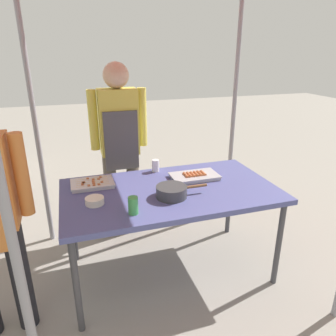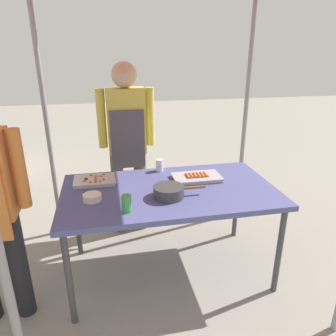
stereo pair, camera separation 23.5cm
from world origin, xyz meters
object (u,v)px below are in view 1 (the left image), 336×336
Objects in this scene: stall_table at (170,195)px; tray_meat_skewers at (92,184)px; condiment_bowl at (95,201)px; drink_cup_near_edge at (133,205)px; tray_grilled_sausages at (194,176)px; vendor_woman at (119,138)px; drink_cup_by_wok at (156,166)px; cooking_wok at (172,191)px.

tray_meat_skewers is (-0.55, 0.24, 0.07)m from stall_table.
condiment_bowl is at bearing -92.27° from tray_meat_skewers.
stall_table is 13.82× the size of drink_cup_near_edge.
tray_grilled_sausages is at bearing 14.68° from condiment_bowl.
drink_cup_near_edge reaches higher than condiment_bowl.
stall_table is 4.94× the size of tray_meat_skewers.
vendor_woman is at bearing 84.83° from drink_cup_near_edge.
tray_meat_skewers is at bearing 156.72° from stall_table.
vendor_woman reaches higher than drink_cup_by_wok.
cooking_wok is 0.23× the size of vendor_woman.
cooking_wok reaches higher than tray_grilled_sausages.
drink_cup_by_wok is at bearing 90.91° from stall_table.
cooking_wok is at bearing -136.59° from tray_grilled_sausages.
drink_cup_near_edge is at bearing 84.83° from vendor_woman.
drink_cup_near_edge reaches higher than cooking_wok.
drink_cup_by_wok is at bearing 63.43° from drink_cup_near_edge.
vendor_woman reaches higher than condiment_bowl.
cooking_wok is at bearing -92.64° from drink_cup_by_wok.
drink_cup_by_wok is at bearing 124.99° from vendor_woman.
stall_table is 15.32× the size of drink_cup_by_wok.
drink_cup_by_wok is 0.46m from vendor_woman.
stall_table is 4.16× the size of tray_grilled_sausages.
cooking_wok is (0.52, -0.37, 0.03)m from tray_meat_skewers.
cooking_wok reaches higher than tray_meat_skewers.
tray_grilled_sausages is 3.00× the size of condiment_bowl.
condiment_bowl is (-0.57, -0.08, 0.08)m from stall_table.
stall_table is 0.97× the size of vendor_woman.
condiment_bowl is 0.73m from drink_cup_by_wok.
stall_table is 0.17m from cooking_wok.
vendor_woman is at bearing 130.28° from tray_grilled_sausages.
tray_grilled_sausages is at bearing 27.91° from stall_table.
drink_cup_by_wok is at bearing 14.66° from tray_meat_skewers.
condiment_bowl is at bearing -140.51° from drink_cup_by_wok.
cooking_wok is 0.52m from drink_cup_by_wok.
cooking_wok is (-0.03, -0.13, 0.10)m from stall_table.
vendor_woman reaches higher than tray_grilled_sausages.
drink_cup_near_edge is 1.04m from vendor_woman.
vendor_woman is at bearing 124.99° from drink_cup_by_wok.
condiment_bowl is at bearing 136.75° from drink_cup_near_edge.
tray_meat_skewers is at bearing 87.73° from condiment_bowl.
tray_grilled_sausages is at bearing -7.30° from tray_meat_skewers.
tray_grilled_sausages is 0.23× the size of vendor_woman.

